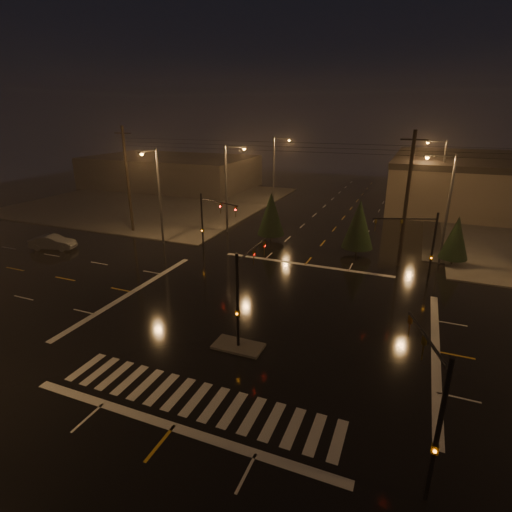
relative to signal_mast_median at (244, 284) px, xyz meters
The scene contains 22 objects.
ground 4.85m from the signal_mast_median, 90.00° to the left, with size 140.00×140.00×0.00m, color black.
sidewalk_nw 44.80m from the signal_mast_median, 132.21° to the left, with size 36.00×36.00×0.12m, color #45433E.
median_island 3.79m from the signal_mast_median, 90.00° to the right, with size 3.00×1.60×0.15m, color #45433E.
crosswalk 7.01m from the signal_mast_median, 90.00° to the right, with size 15.00×2.60×0.01m, color beige.
stop_bar_near 8.77m from the signal_mast_median, 90.00° to the right, with size 16.00×0.50×0.01m, color beige.
stop_bar_far 14.56m from the signal_mast_median, 90.00° to the left, with size 16.00×0.50×0.01m, color beige.
commercial_block 57.07m from the signal_mast_median, 127.83° to the left, with size 30.00×18.00×5.60m, color #393332.
signal_mast_median is the anchor object (origin of this frame).
signal_mast_ne 16.27m from the signal_mast_median, 54.28° to the left, with size 4.84×1.86×6.00m.
signal_mast_nw 16.27m from the signal_mast_median, 125.72° to the left, with size 4.84×1.86×6.00m.
signal_mast_se 12.22m from the signal_mast_median, 33.15° to the right, with size 1.55×3.87×6.00m.
streetlight_1 23.94m from the signal_mast_median, 117.96° to the left, with size 2.77×0.32×10.00m.
streetlight_2 38.78m from the signal_mast_median, 106.79° to the left, with size 2.77×0.32×10.00m.
streetlight_3 22.20m from the signal_mast_median, 59.61° to the left, with size 2.77×0.32×10.00m.
streetlight_4 40.69m from the signal_mast_median, 74.03° to the left, with size 2.77×0.32×10.00m.
streetlight_5 21.53m from the signal_mast_median, 138.30° to the left, with size 0.32×2.77×10.00m.
utility_pole_0 27.95m from the signal_mast_median, 142.19° to the left, with size 2.20×0.32×12.00m.
utility_pole_1 19.00m from the signal_mast_median, 64.89° to the left, with size 2.20×0.32×12.00m.
conifer_0 22.86m from the signal_mast_median, 56.67° to the left, with size 2.52×2.52×4.64m.
conifer_3 20.69m from the signal_mast_median, 105.66° to the left, with size 2.96×2.96×5.33m.
conifer_4 19.29m from the signal_mast_median, 78.36° to the left, with size 3.06×3.06×5.48m.
car_crossing 26.90m from the signal_mast_median, 161.31° to the left, with size 1.57×4.51×1.48m, color #5B5F63.
Camera 1 is at (8.81, -22.79, 13.27)m, focal length 28.00 mm.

